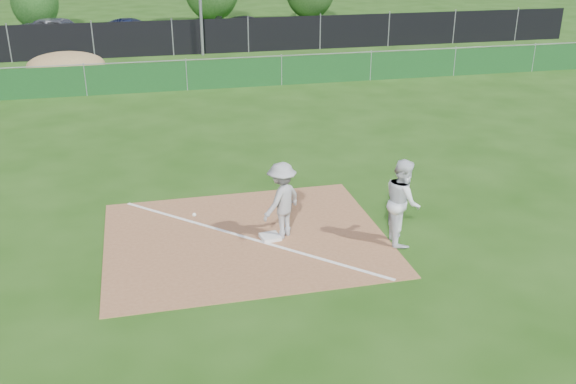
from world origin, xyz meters
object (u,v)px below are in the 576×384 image
at_px(first_base, 270,237).
at_px(car_left, 60,31).
at_px(play_at_first, 282,200).
at_px(runner, 403,201).
at_px(tree_left, 35,2).
at_px(car_mid, 134,31).
at_px(car_right, 250,27).

height_order(first_base, car_left, car_left).
height_order(play_at_first, runner, runner).
bearing_deg(tree_left, car_left, -72.02).
bearing_deg(tree_left, first_base, -75.58).
distance_m(runner, tree_left, 35.38).
bearing_deg(first_base, car_left, 103.62).
height_order(play_at_first, car_left, play_at_first).
bearing_deg(car_mid, runner, -172.91).
bearing_deg(runner, tree_left, 27.88).
bearing_deg(car_mid, car_right, -87.33).
bearing_deg(car_left, play_at_first, -143.91).
relative_size(play_at_first, tree_left, 0.73).
bearing_deg(car_mid, car_left, 77.26).
xyz_separation_m(first_base, car_left, (-6.54, 26.98, 0.73)).
relative_size(runner, car_right, 0.45).
bearing_deg(runner, play_at_first, 81.42).
xyz_separation_m(play_at_first, runner, (2.43, -0.79, 0.06)).
relative_size(play_at_first, car_right, 0.61).
bearing_deg(car_mid, play_at_first, -177.79).
distance_m(play_at_first, tree_left, 33.92).
bearing_deg(car_mid, tree_left, 39.06).
xyz_separation_m(play_at_first, car_right, (4.21, 27.01, -0.25)).
height_order(car_left, car_right, car_left).
distance_m(first_base, car_mid, 26.44).
height_order(play_at_first, car_mid, play_at_first).
bearing_deg(first_base, tree_left, 104.42).
distance_m(car_mid, tree_left, 8.94).
distance_m(car_left, car_mid, 4.17).
relative_size(car_right, tree_left, 1.19).
relative_size(car_left, car_mid, 1.10).
bearing_deg(car_mid, first_base, -178.40).
bearing_deg(car_right, tree_left, 80.24).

